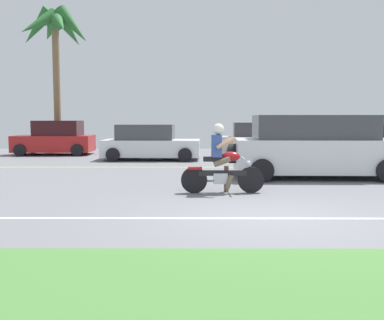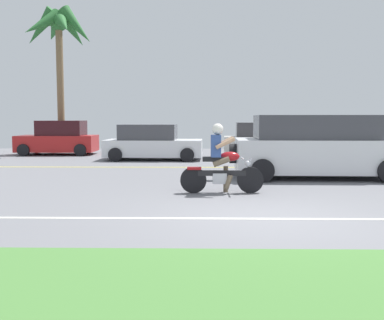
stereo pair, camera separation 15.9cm
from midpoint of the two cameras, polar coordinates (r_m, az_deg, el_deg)
ground at (r=11.13m, az=7.17°, el=-3.86°), size 56.00×30.00×0.04m
grass_median at (r=4.36m, az=17.56°, el=-18.10°), size 56.00×3.80×0.06m
lane_line_near at (r=8.03m, az=9.58°, el=-7.29°), size 50.40×0.12×0.01m
lane_line_far at (r=16.14m, az=5.28°, el=-0.92°), size 50.40×0.12×0.01m
motorcyclist at (r=10.54m, az=4.12°, el=-0.48°), size 1.94×0.63×1.62m
suv_nearby at (r=13.73m, az=15.64°, el=1.55°), size 4.94×2.32×1.83m
parked_car_0 at (r=22.65m, az=-16.22°, el=2.57°), size 3.67×2.07×1.63m
parked_car_1 at (r=19.09m, az=-4.79°, el=2.12°), size 4.08×2.09×1.48m
parked_car_2 at (r=21.77m, az=9.17°, el=2.52°), size 3.92×2.00×1.54m
palm_tree_0 at (r=24.33m, az=-16.26°, el=15.17°), size 3.83×3.88×7.29m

